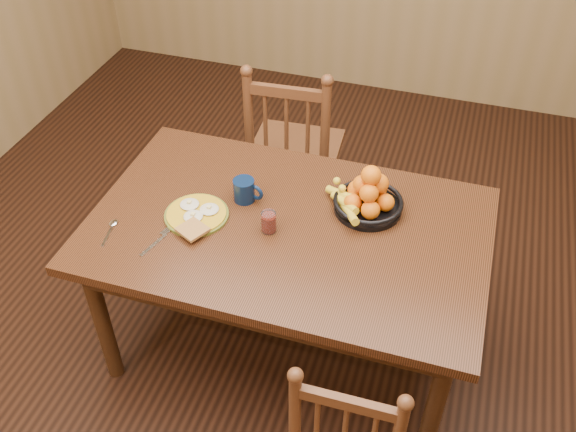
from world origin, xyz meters
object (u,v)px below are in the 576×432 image
(chair_far, at_px, (293,151))
(breakfast_plate, at_px, (196,215))
(fruit_bowl, at_px, (367,198))
(coffee_mug, at_px, (245,190))
(dining_table, at_px, (288,241))

(chair_far, bearing_deg, breakfast_plate, 77.16)
(fruit_bowl, bearing_deg, chair_far, 128.37)
(coffee_mug, height_order, fruit_bowl, fruit_bowl)
(dining_table, distance_m, chair_far, 0.88)
(chair_far, distance_m, fruit_bowl, 0.88)
(dining_table, bearing_deg, chair_far, 105.61)
(dining_table, relative_size, breakfast_plate, 5.24)
(breakfast_plate, bearing_deg, fruit_bowl, 21.27)
(chair_far, xyz_separation_m, coffee_mug, (0.01, -0.73, 0.30))
(chair_far, relative_size, fruit_bowl, 3.18)
(breakfast_plate, height_order, fruit_bowl, fruit_bowl)
(breakfast_plate, distance_m, coffee_mug, 0.23)
(breakfast_plate, bearing_deg, coffee_mug, 47.38)
(coffee_mug, xyz_separation_m, fruit_bowl, (0.50, 0.09, 0.01))
(dining_table, height_order, breakfast_plate, breakfast_plate)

